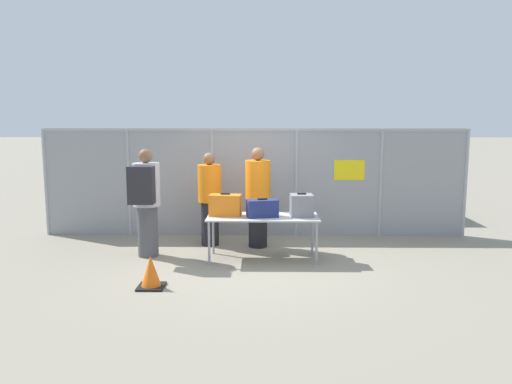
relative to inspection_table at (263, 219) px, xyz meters
The scene contains 11 objects.
ground_plane 0.71m from the inspection_table, 141.09° to the right, with size 120.00×120.00×0.00m, color gray.
fence_section 1.81m from the inspection_table, 95.32° to the left, with size 8.45×0.07×2.15m.
inspection_table is the anchor object (origin of this frame).
suitcase_orange 0.67m from the inspection_table, behind, with size 0.54×0.32×0.38m.
suitcase_navy 0.21m from the inspection_table, 96.17° to the right, with size 0.54×0.35×0.31m.
suitcase_grey 0.68m from the inspection_table, ahead, with size 0.38×0.37×0.39m.
traveler_hooded 1.99m from the inspection_table, behind, with size 0.45×0.70×1.83m.
security_worker_near 0.88m from the inspection_table, 96.27° to the left, with size 0.45×0.45×1.82m.
security_worker_far 1.38m from the inspection_table, 136.18° to the left, with size 0.43×0.43×1.72m.
utility_trailer 4.40m from the inspection_table, 54.54° to the left, with size 4.41×2.12×0.75m.
traffic_cone 2.18m from the inspection_table, 136.62° to the right, with size 0.37×0.37×0.46m.
Camera 1 is at (0.19, -7.98, 2.31)m, focal length 35.00 mm.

